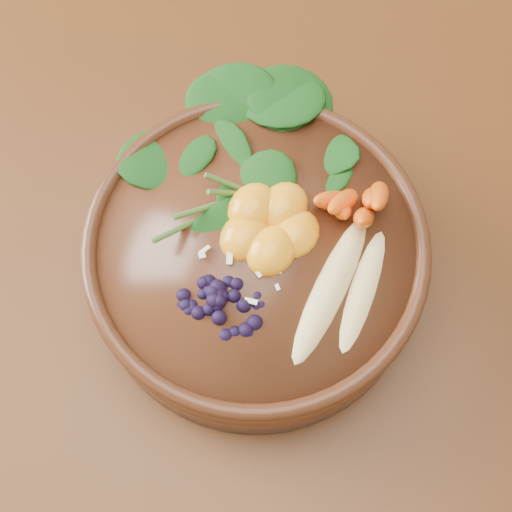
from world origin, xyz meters
TOP-DOWN VIEW (x-y plane):
  - ground at (0.00, 0.00)m, footprint 4.00×4.00m
  - dining_table at (0.00, 0.00)m, footprint 1.60×0.90m
  - stoneware_bowl at (0.25, 0.06)m, footprint 0.27×0.27m
  - kale_heap at (0.21, 0.11)m, footprint 0.17×0.16m
  - carrot_cluster at (0.29, 0.13)m, footprint 0.06×0.06m
  - banana_halves at (0.32, 0.06)m, footprint 0.07×0.15m
  - mandarin_cluster at (0.25, 0.07)m, footprint 0.08×0.08m
  - blueberry_pile at (0.25, 0.00)m, footprint 0.12×0.09m
  - coconut_flakes at (0.25, 0.04)m, footprint 0.08×0.07m

SIDE VIEW (x-z plane):
  - ground at x=0.00m, z-range 0.00..0.00m
  - dining_table at x=0.00m, z-range 0.28..1.03m
  - stoneware_bowl at x=0.25m, z-range 0.75..0.82m
  - coconut_flakes at x=0.25m, z-range 0.82..0.83m
  - banana_halves at x=0.32m, z-range 0.82..0.84m
  - mandarin_cluster at x=0.25m, z-range 0.82..0.85m
  - blueberry_pile at x=0.25m, z-range 0.82..0.85m
  - kale_heap at x=0.21m, z-range 0.82..0.86m
  - carrot_cluster at x=0.29m, z-range 0.82..0.89m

